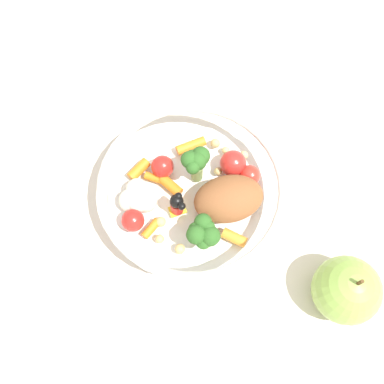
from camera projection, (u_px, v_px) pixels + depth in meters
ground_plane at (186, 198)px, 0.54m from camera, size 2.40×2.40×0.00m
food_container at (194, 193)px, 0.51m from camera, size 0.21×0.21×0.06m
loose_apple at (346, 290)px, 0.46m from camera, size 0.07×0.07×0.08m
folded_napkin at (129, 43)px, 0.62m from camera, size 0.11×0.12×0.01m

